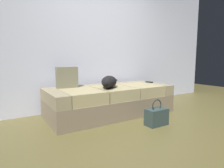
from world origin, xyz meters
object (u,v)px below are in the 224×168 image
at_px(couch, 110,100).
at_px(dog_dark, 109,82).
at_px(tv_remote, 149,82).
at_px(handbag, 156,117).
at_px(throw_pillow, 67,77).

distance_m(couch, dog_dark, 0.37).
distance_m(dog_dark, tv_remote, 1.08).
bearing_deg(dog_dark, couch, 48.79).
bearing_deg(couch, handbag, -72.26).
relative_size(dog_dark, handbag, 1.35).
xyz_separation_m(dog_dark, throw_pillow, (-0.57, 0.38, 0.07)).
distance_m(couch, throw_pillow, 0.83).
xyz_separation_m(couch, dog_dark, (-0.10, -0.12, 0.34)).
relative_size(couch, tv_remote, 14.09).
xyz_separation_m(tv_remote, handbag, (-0.69, -0.90, -0.36)).
xyz_separation_m(dog_dark, tv_remote, (1.06, 0.18, -0.09)).
bearing_deg(handbag, throw_pillow, 130.49).
distance_m(couch, handbag, 0.88).
height_order(couch, tv_remote, tv_remote).
height_order(tv_remote, handbag, tv_remote).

